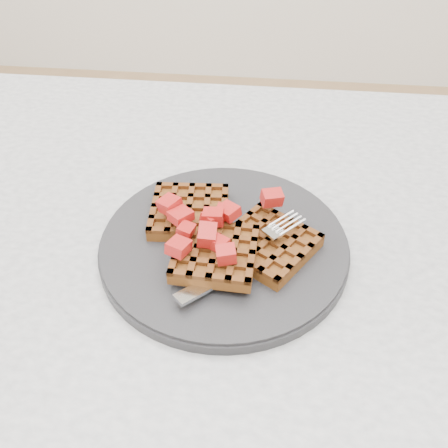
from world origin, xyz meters
name	(u,v)px	position (x,y,z in m)	size (l,w,h in m)	color
table	(297,309)	(0.00, 0.00, 0.64)	(1.20, 0.80, 0.75)	silver
plate	(224,245)	(-0.10, -0.01, 0.76)	(0.28, 0.28, 0.02)	black
waffles	(224,235)	(-0.10, -0.02, 0.78)	(0.20, 0.17, 0.03)	brown
strawberry_pile	(224,214)	(-0.10, -0.01, 0.80)	(0.15, 0.15, 0.02)	#970000
fork	(251,258)	(-0.06, -0.05, 0.77)	(0.02, 0.18, 0.02)	silver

